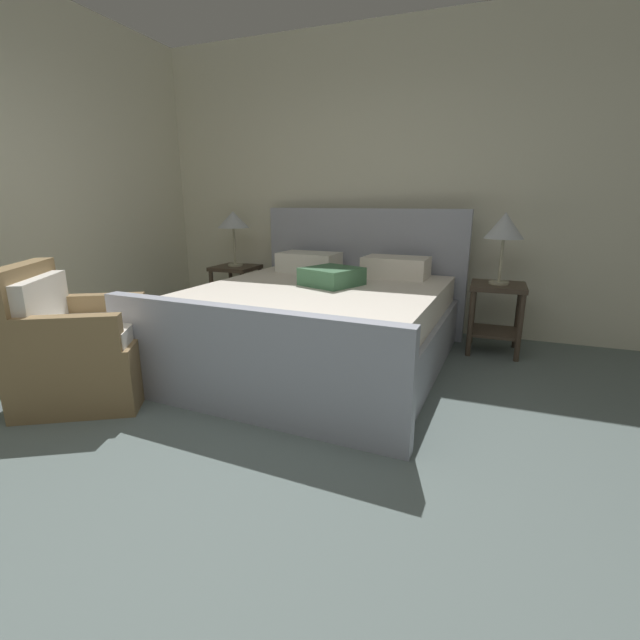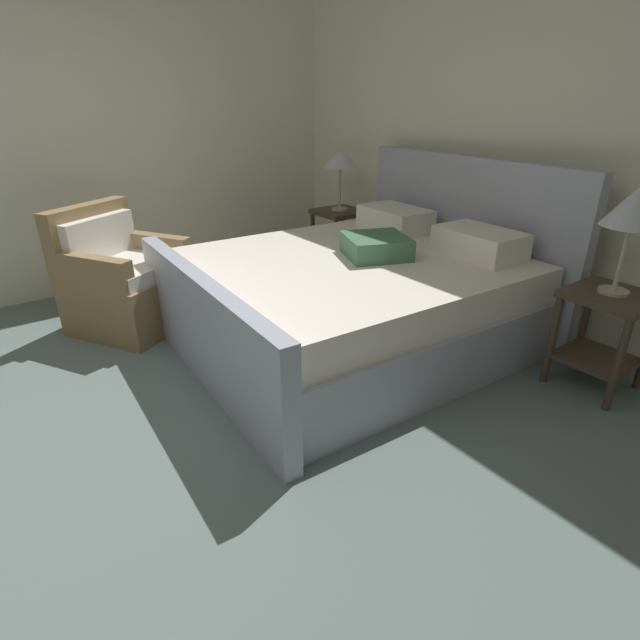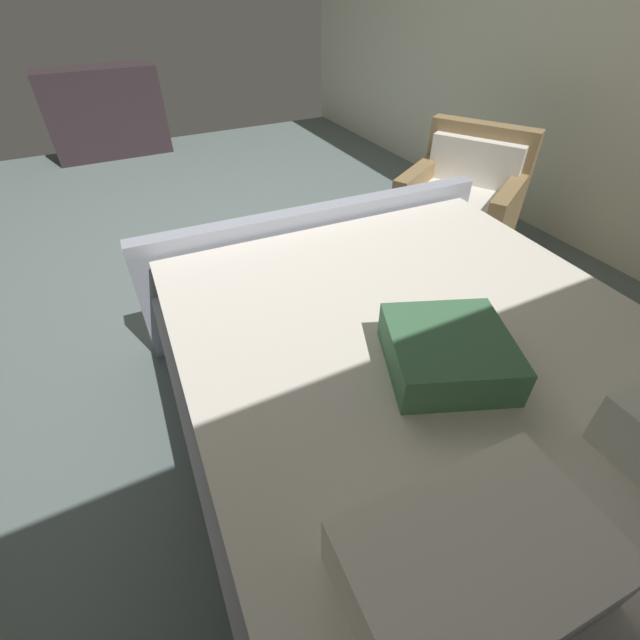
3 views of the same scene
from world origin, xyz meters
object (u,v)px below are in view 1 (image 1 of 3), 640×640
Objects in this scene: table_lamp_left at (233,221)px; armchair at (77,348)px; bed at (321,320)px; table_lamp_right at (505,227)px; nightstand_right at (496,307)px; nightstand_left at (236,284)px.

table_lamp_left is 0.58× the size of armchair.
bed reaches higher than armchair.
table_lamp_right is (1.32, 0.74, 0.72)m from bed.
nightstand_right is 0.67m from table_lamp_right.
bed reaches higher than nightstand_right.
bed is 1.52m from nightstand_right.
armchair is at bearing -134.60° from bed.
nightstand_right is at bearing 29.16° from bed.
nightstand_right is at bearing -3.09° from table_lamp_left.
armchair is at bearing -142.12° from table_lamp_right.
nightstand_left is (-1.33, 0.88, 0.06)m from bed.
table_lamp_left is at bearing 176.91° from nightstand_right.
bed is 3.91× the size of nightstand_left.
table_lamp_right is at bearing 63.43° from nightstand_right.
nightstand_right is at bearing -116.57° from table_lamp_right.
armchair reaches higher than nightstand_left.
nightstand_left is at bearing 146.47° from bed.
table_lamp_right is (0.00, 0.00, 0.67)m from nightstand_right.
table_lamp_right is 2.66m from table_lamp_left.
nightstand_left is at bearing 92.68° from armchair.
bed is 1.68m from table_lamp_right.
armchair reaches higher than nightstand_right.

